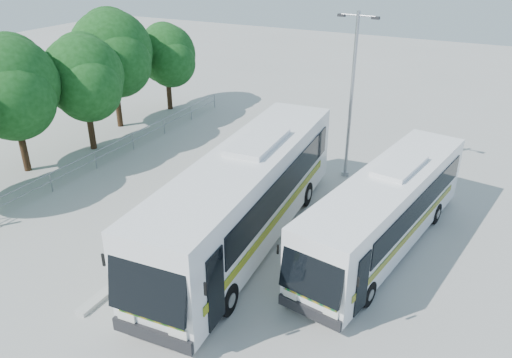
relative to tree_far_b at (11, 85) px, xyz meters
The scene contains 10 objects.
ground 13.85m from the tree_far_b, ahead, with size 100.00×100.00×0.00m, color #A3A39E.
kerb_divider 11.65m from the tree_far_b, ahead, with size 0.40×16.00×0.15m, color #B2B2AD.
railing 5.62m from the tree_far_b, 42.90° to the left, with size 0.06×22.00×1.00m.
tree_far_b is the anchor object (origin of this frame).
tree_far_c 4.01m from the tree_far_b, 77.09° to the left, with size 4.97×4.69×6.49m.
tree_far_d 7.61m from the tree_far_b, 92.23° to the left, with size 5.62×5.30×7.33m.
tree_far_e 12.13m from the tree_far_b, 88.17° to the left, with size 4.54×4.28×5.92m.
coach_main 13.62m from the tree_far_b, ahead, with size 3.61×13.63×3.74m.
coach_adjacent 18.63m from the tree_far_b, ahead, with size 4.06×11.40×3.10m.
lamppost 16.57m from the tree_far_b, 25.03° to the left, with size 1.99×0.39×8.13m.
Camera 1 is at (8.53, -14.60, 10.99)m, focal length 35.00 mm.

